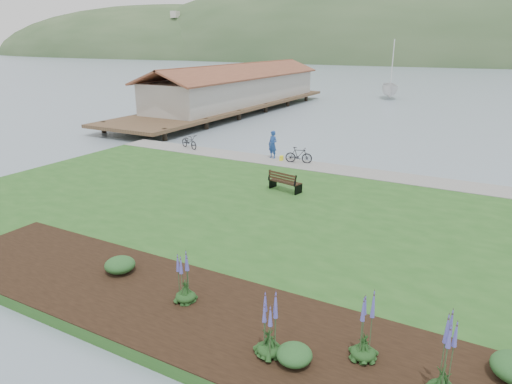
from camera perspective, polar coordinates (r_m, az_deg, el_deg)
ground at (r=22.13m, az=5.32°, el=-2.54°), size 600.00×600.00×0.00m
lawn at (r=20.36m, az=3.06°, el=-3.78°), size 34.00×20.00×0.40m
shoreline_path at (r=28.17m, az=11.02°, el=2.68°), size 34.00×2.20×0.03m
garden_bed at (r=12.91m, az=-0.25°, el=-16.83°), size 24.00×4.40×0.04m
pier_pavilion at (r=54.63m, az=-2.35°, el=12.85°), size 8.00×36.00×5.40m
park_bench at (r=23.74m, az=3.55°, el=1.35°), size 1.84×1.05×1.08m
person at (r=30.36m, az=2.11°, el=6.23°), size 0.91×0.73×2.18m
bicycle_a at (r=33.71m, az=-8.35°, el=6.25°), size 1.35×2.04×1.01m
bicycle_b at (r=29.39m, az=5.36°, el=4.61°), size 0.92×1.80×1.04m
sailboat at (r=69.56m, az=16.32°, el=11.14°), size 12.29×12.40×25.82m
pannier at (r=29.97m, az=3.20°, el=4.23°), size 0.25×0.33×0.33m
echium_0 at (r=11.58m, az=1.68°, el=-16.44°), size 0.62×0.62×1.93m
echium_1 at (r=11.76m, az=13.47°, el=-16.48°), size 0.62×0.62×2.12m
echium_2 at (r=11.21m, az=22.60°, el=-19.06°), size 0.62×0.62×2.14m
echium_4 at (r=13.86m, az=-8.90°, el=-10.71°), size 0.62×0.62×1.86m
shrub_0 at (r=16.21m, az=-16.65°, el=-8.71°), size 1.02×1.02×0.51m
shrub_1 at (r=11.73m, az=4.81°, el=-19.60°), size 0.88×0.88×0.44m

